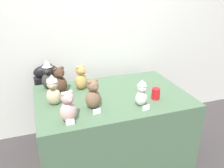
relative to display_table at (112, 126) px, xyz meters
name	(u,v)px	position (x,y,z in m)	size (l,w,h in m)	color
wall_back	(92,28)	(0.00, 0.75, 0.92)	(7.00, 0.08, 2.60)	silver
display_table	(112,126)	(0.00, 0.00, 0.00)	(1.50, 0.99, 0.75)	#4C6B4C
instrument_case	(49,101)	(-0.59, 0.63, 0.09)	(0.29, 0.15, 0.93)	black
teddy_bear_cocoa	(60,81)	(-0.48, 0.21, 0.51)	(0.17, 0.15, 0.28)	#4C3323
teddy_bear_mocha	(93,95)	(-0.24, -0.20, 0.51)	(0.18, 0.16, 0.28)	#7F6047
teddy_bear_honey	(81,78)	(-0.26, 0.25, 0.50)	(0.18, 0.17, 0.27)	tan
teddy_bear_snow	(142,93)	(0.18, -0.29, 0.50)	(0.14, 0.12, 0.25)	white
teddy_bear_blush	(68,107)	(-0.49, -0.35, 0.50)	(0.17, 0.16, 0.27)	beige
teddy_bear_charcoal	(48,75)	(-0.58, 0.37, 0.53)	(0.16, 0.14, 0.31)	#383533
teddy_bear_sand	(53,90)	(-0.57, -0.01, 0.52)	(0.16, 0.14, 0.29)	#CCB78E
party_cup_red	(156,94)	(0.37, -0.22, 0.43)	(0.08, 0.08, 0.11)	red
name_card_front_left	(146,108)	(0.18, -0.39, 0.40)	(0.07, 0.01, 0.05)	white
name_card_front_middle	(70,122)	(-0.49, -0.41, 0.40)	(0.07, 0.01, 0.05)	white
name_card_front_right	(97,111)	(-0.24, -0.31, 0.40)	(0.07, 0.01, 0.05)	white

